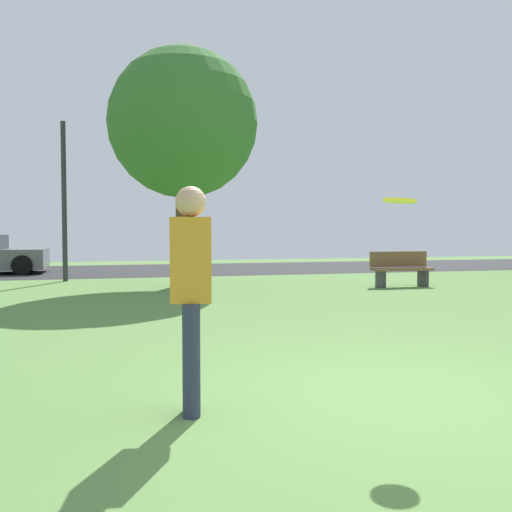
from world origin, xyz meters
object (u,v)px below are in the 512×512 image
at_px(maple_tree_near, 183,124).
at_px(park_bench, 401,269).
at_px(street_lamp_post, 64,202).
at_px(person_catcher, 191,287).
at_px(frisbee_disc, 400,201).

height_order(maple_tree_near, park_bench, maple_tree_near).
xyz_separation_m(park_bench, street_lamp_post, (-8.51, 3.65, 1.79)).
relative_size(maple_tree_near, street_lamp_post, 1.36).
distance_m(maple_tree_near, person_catcher, 10.60).
distance_m(frisbee_disc, street_lamp_post, 13.02).
distance_m(person_catcher, street_lamp_post, 12.45).
distance_m(park_bench, street_lamp_post, 9.43).
bearing_deg(park_bench, street_lamp_post, -23.19).
bearing_deg(frisbee_disc, maple_tree_near, 93.04).
distance_m(maple_tree_near, park_bench, 6.72).
distance_m(person_catcher, park_bench, 10.80).
bearing_deg(street_lamp_post, person_catcher, -80.80).
xyz_separation_m(person_catcher, street_lamp_post, (-1.98, 12.23, 1.23)).
relative_size(park_bench, street_lamp_post, 0.36).
xyz_separation_m(frisbee_disc, park_bench, (4.86, 8.84, -1.25)).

